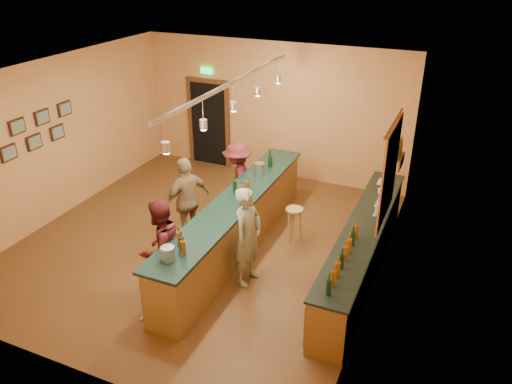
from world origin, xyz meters
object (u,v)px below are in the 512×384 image
at_px(bar_stool, 294,215).
at_px(bartender, 248,237).
at_px(back_counter, 362,249).
at_px(customer_b, 187,200).
at_px(tasting_bar, 236,221).
at_px(customer_c, 238,180).
at_px(customer_a, 160,248).

bearing_deg(bar_stool, bartender, -100.15).
bearing_deg(back_counter, customer_b, -176.18).
relative_size(tasting_bar, customer_b, 3.01).
relative_size(customer_b, bar_stool, 2.49).
height_order(back_counter, customer_c, customer_c).
bearing_deg(back_counter, customer_c, 159.39).
height_order(customer_b, customer_c, customer_b).
distance_m(back_counter, tasting_bar, 2.28).
distance_m(tasting_bar, bartender, 1.00).
height_order(tasting_bar, bartender, bartender).
distance_m(tasting_bar, customer_c, 1.37).
height_order(back_counter, customer_a, customer_a).
height_order(bartender, customer_a, bartender).
bearing_deg(tasting_bar, back_counter, 4.55).
xyz_separation_m(customer_b, customer_c, (0.42, 1.28, -0.05)).
relative_size(customer_c, bar_stool, 2.34).
relative_size(bartender, bar_stool, 2.52).
xyz_separation_m(back_counter, customer_b, (-3.25, -0.22, 0.36)).
bearing_deg(tasting_bar, customer_b, -177.92).
bearing_deg(bartender, bar_stool, -2.25).
relative_size(customer_a, customer_b, 0.97).
bearing_deg(bartender, back_counter, -52.65).
xyz_separation_m(back_counter, tasting_bar, (-2.27, -0.18, 0.12)).
bearing_deg(bar_stool, back_counter, -21.88).
bearing_deg(back_counter, bar_stool, 158.12).
xyz_separation_m(customer_a, bar_stool, (1.41, 2.33, -0.29)).
distance_m(bartender, customer_c, 2.31).
relative_size(back_counter, customer_b, 2.69).
xyz_separation_m(back_counter, customer_c, (-2.82, 1.06, 0.31)).
height_order(tasting_bar, customer_c, customer_c).
xyz_separation_m(back_counter, customer_a, (-2.82, -1.76, 0.34)).
height_order(back_counter, bar_stool, back_counter).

